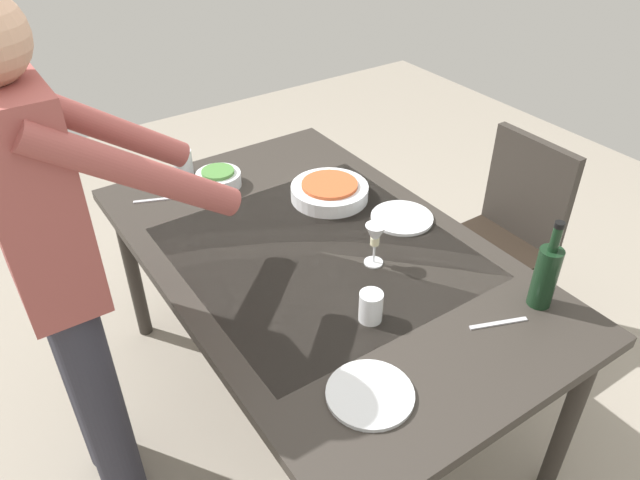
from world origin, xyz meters
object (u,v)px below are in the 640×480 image
Objects in this scene: dining_table at (320,267)px; dinner_plate_near at (370,394)px; wine_bottle at (546,275)px; serving_bowl_pasta at (330,191)px; dinner_plate_far at (402,218)px; side_bowl_salad at (219,178)px; person_server at (58,262)px; chair_near at (505,230)px; water_cup_near_left at (183,163)px; water_cup_near_right at (371,307)px; wine_glass_left at (375,237)px.

dining_table is 0.64m from dinner_plate_near.
wine_bottle is 0.88m from serving_bowl_pasta.
wine_bottle reaches higher than dinner_plate_far.
wine_bottle is 1.29m from side_bowl_salad.
chair_near is at bearing -96.20° from person_server.
chair_near is 0.54× the size of person_server.
dining_table is 0.37m from dinner_plate_far.
water_cup_near_right is at bearing -174.87° from water_cup_near_left.
chair_near reaches higher than dinner_plate_near.
serving_bowl_pasta is 1.30× the size of dinner_plate_far.
water_cup_near_right reaches higher than serving_bowl_pasta.
dining_table is 5.73× the size of wine_bottle.
water_cup_near_right is at bearing -178.75° from side_bowl_salad.
side_bowl_salad is (0.33, 0.31, 0.00)m from serving_bowl_pasta.
serving_bowl_pasta is (0.33, 0.68, 0.25)m from chair_near.
water_cup_near_right is at bearing 155.27° from serving_bowl_pasta.
dining_table is at bearing 90.25° from dinner_plate_far.
dinner_plate_near is (-0.23, 0.18, -0.04)m from water_cup_near_right.
dinner_plate_near is (-0.44, 0.35, -0.10)m from wine_glass_left.
water_cup_near_right is at bearing 63.80° from wine_bottle.
dining_table is 0.74m from wine_bottle.
dinner_plate_far is at bearing -58.71° from wine_glass_left.
serving_bowl_pasta is (0.42, -0.11, -0.07)m from wine_glass_left.
chair_near reaches higher than side_bowl_salad.
serving_bowl_pasta reaches higher than dinner_plate_near.
water_cup_near_left is 0.48× the size of dinner_plate_near.
wine_bottle is 3.06× the size of water_cup_near_right.
dinner_plate_far is at bearing -152.97° from serving_bowl_pasta.
wine_bottle is 0.66m from dinner_plate_near.
chair_near reaches higher than water_cup_near_right.
serving_bowl_pasta is (0.27, -0.23, 0.10)m from dining_table.
wine_bottle is at bearing 136.55° from chair_near.
dinner_plate_far is (0.59, -0.60, 0.00)m from dinner_plate_near.
person_server reaches higher than water_cup_near_right.
dining_table is 5.65× the size of serving_bowl_pasta.
water_cup_near_right is at bearing 106.98° from chair_near.
wine_glass_left is 0.28m from water_cup_near_right.
serving_bowl_pasta is (0.63, -0.29, -0.02)m from water_cup_near_right.
water_cup_near_left is (0.82, 1.07, 0.27)m from chair_near.
dinner_plate_far is at bearing -45.78° from dinner_plate_near.
dining_table is at bearing 140.02° from serving_bowl_pasta.
person_server is 1.18m from dinner_plate_far.
serving_bowl_pasta is at bearing -81.58° from person_server.
person_server is 5.71× the size of wine_bottle.
water_cup_near_right reaches higher than side_bowl_salad.
dinner_plate_far is (-0.12, -1.15, -0.21)m from person_server.
chair_near is 3.07× the size of wine_bottle.
dinner_plate_near is at bearing 172.51° from side_bowl_salad.
water_cup_near_right is (-0.30, 0.97, 0.27)m from chair_near.
dining_table is at bearing -172.02° from side_bowl_salad.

